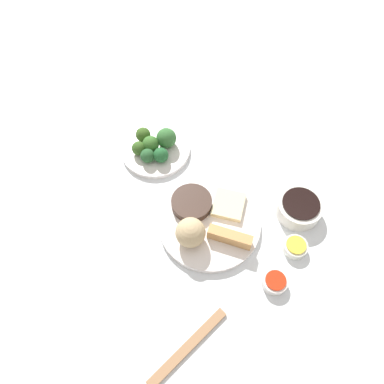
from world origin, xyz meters
TOP-DOWN VIEW (x-y plane):
  - tabletop at (0.00, 0.00)m, footprint 2.20×2.20m
  - main_plate at (-0.00, 0.01)m, footprint 0.25×0.25m
  - rice_scoop at (0.05, 0.05)m, footprint 0.07×0.07m
  - spring_roll at (-0.04, 0.06)m, footprint 0.11×0.06m
  - crab_rangoon_wonton at (-0.05, -0.03)m, footprint 0.10×0.10m
  - stir_fry_heap at (0.04, -0.04)m, footprint 0.10×0.10m
  - broccoli_plate at (0.13, -0.23)m, footprint 0.19×0.19m
  - broccoli_floret_0 at (0.12, -0.18)m, footprint 0.04×0.04m
  - broccoli_floret_1 at (0.10, -0.24)m, footprint 0.06×0.06m
  - broccoli_floret_2 at (0.17, -0.26)m, footprint 0.04×0.04m
  - broccoli_floret_3 at (0.15, -0.18)m, footprint 0.04×0.04m
  - broccoli_floret_4 at (0.15, -0.22)m, footprint 0.05×0.05m
  - broccoli_floret_5 at (0.18, -0.21)m, footprint 0.04×0.04m
  - soy_sauce_bowl at (-0.22, -0.02)m, footprint 0.11×0.11m
  - soy_sauce_bowl_liquid at (-0.22, -0.02)m, footprint 0.09×0.09m
  - sauce_ramekin_hot_mustard at (-0.20, 0.08)m, footprint 0.06×0.06m
  - sauce_ramekin_hot_mustard_liquid at (-0.20, 0.08)m, footprint 0.05×0.05m
  - sauce_ramekin_sweet_and_sour at (-0.14, 0.17)m, footprint 0.06×0.06m
  - sauce_ramekin_sweet_and_sour_liquid at (-0.14, 0.17)m, footprint 0.05×0.05m
  - chopsticks_pair at (0.06, 0.29)m, footprint 0.17×0.15m

SIDE VIEW (x-z plane):
  - tabletop at x=0.00m, z-range 0.00..0.02m
  - chopsticks_pair at x=0.06m, z-range 0.02..0.03m
  - broccoli_plate at x=0.13m, z-range 0.02..0.03m
  - main_plate at x=0.00m, z-range 0.02..0.04m
  - sauce_ramekin_hot_mustard at x=-0.20m, z-range 0.02..0.04m
  - sauce_ramekin_sweet_and_sour at x=-0.14m, z-range 0.02..0.04m
  - soy_sauce_bowl at x=-0.22m, z-range 0.02..0.06m
  - crab_rangoon_wonton at x=-0.05m, z-range 0.04..0.05m
  - sauce_ramekin_hot_mustard_liquid at x=-0.20m, z-range 0.04..0.05m
  - sauce_ramekin_sweet_and_sour_liquid at x=-0.14m, z-range 0.04..0.05m
  - stir_fry_heap at x=0.04m, z-range 0.04..0.06m
  - spring_roll at x=-0.04m, z-range 0.04..0.07m
  - broccoli_floret_5 at x=0.18m, z-range 0.03..0.07m
  - broccoli_floret_3 at x=0.15m, z-range 0.03..0.07m
  - broccoli_floret_0 at x=0.12m, z-range 0.03..0.07m
  - broccoli_floret_2 at x=0.17m, z-range 0.03..0.08m
  - broccoli_floret_4 at x=0.15m, z-range 0.03..0.08m
  - broccoli_floret_1 at x=0.10m, z-range 0.03..0.09m
  - soy_sauce_bowl_liquid at x=-0.22m, z-range 0.06..0.07m
  - rice_scoop at x=0.05m, z-range 0.04..0.11m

